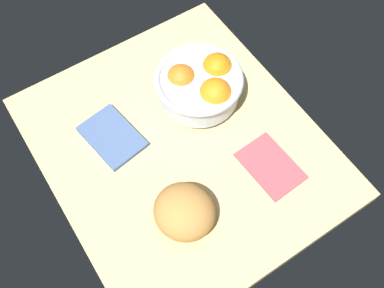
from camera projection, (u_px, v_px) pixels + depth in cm
name	position (u px, v px, depth cm)	size (l,w,h in cm)	color
ground_plane	(181.00, 147.00, 109.11)	(71.19, 61.79, 3.00)	#D8BE7F
fruit_bowl	(201.00, 84.00, 109.06)	(21.64, 21.64, 10.87)	silver
bread_loaf	(184.00, 212.00, 95.05)	(13.57, 12.83, 8.79)	#C38641
napkin_folded	(112.00, 137.00, 108.08)	(15.24, 10.47, 1.30)	#4A6496
napkin_spare	(271.00, 165.00, 104.58)	(14.99, 10.23, 0.99)	#B54D56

